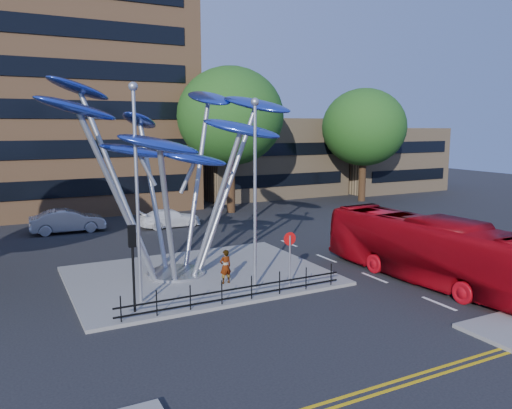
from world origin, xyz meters
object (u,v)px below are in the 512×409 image
leaf_sculpture (170,135)px  pedestrian (225,266)px  parked_car_mid (68,221)px  parked_car_right (170,218)px  tree_right (230,116)px  traffic_light_island (133,250)px  street_lamp_right (255,177)px  tree_far (364,127)px  street_lamp_left (136,175)px  red_bus (427,249)px  no_entry_sign_island (290,249)px

leaf_sculpture → pedestrian: (1.63, -2.55, -5.94)m
parked_car_mid → parked_car_right: bearing=-99.5°
tree_right → parked_car_mid: 15.34m
traffic_light_island → parked_car_mid: bearing=91.1°
street_lamp_right → traffic_light_island: size_ratio=2.42×
tree_right → parked_car_right: 10.47m
tree_right → leaf_sculpture: tree_right is taller
tree_far → leaf_sculpture: 28.53m
tree_right → traffic_light_island: 24.06m
pedestrian → parked_car_mid: 16.41m
parked_car_right → traffic_light_island: bearing=155.9°
street_lamp_left → street_lamp_right: street_lamp_left is taller
street_lamp_right → parked_car_mid: bearing=109.2°
street_lamp_left → red_bus: street_lamp_left is taller
traffic_light_island → no_entry_sign_island: bearing=0.1°
tree_far → street_lamp_right: size_ratio=1.30×
street_lamp_right → parked_car_mid: 18.28m
no_entry_sign_island → street_lamp_left: bearing=171.4°
street_lamp_left → parked_car_right: 16.76m
tree_far → traffic_light_island: size_ratio=3.16×
street_lamp_left → pedestrian: size_ratio=5.60×
traffic_light_island → pedestrian: size_ratio=2.18×
tree_far → no_entry_sign_island: 28.42m
traffic_light_island → tree_far: bearing=35.8°
leaf_sculpture → street_lamp_right: bearing=-55.1°
tree_far → no_entry_sign_island: size_ratio=4.41×
parked_car_mid → parked_car_right: parked_car_mid is taller
red_bus → parked_car_mid: (-13.67, 19.25, -0.75)m
street_lamp_left → pedestrian: 6.04m
leaf_sculpture → parked_car_right: leaf_sculpture is taller
red_bus → pedestrian: red_bus is taller
street_lamp_left → parked_car_mid: size_ratio=1.79×
street_lamp_right → parked_car_right: (1.01, 15.42, -4.45)m
red_bus → tree_right: bearing=87.4°
no_entry_sign_island → parked_car_mid: no_entry_sign_island is taller
street_lamp_left → no_entry_sign_island: 7.47m
tree_right → red_bus: tree_right is taller
parked_car_right → tree_right: bearing=-63.0°
no_entry_sign_island → parked_car_right: 15.95m
leaf_sculpture → red_bus: (10.39, -6.14, -5.32)m
parked_car_mid → street_lamp_left: bearing=-175.3°
tree_far → street_lamp_left: 32.37m
street_lamp_left → tree_far: bearing=34.9°
leaf_sculpture → parked_car_right: (3.58, 11.73, -6.22)m
no_entry_sign_island → red_bus: (6.32, -1.98, -0.26)m
tree_far → parked_car_mid: size_ratio=2.20×
street_lamp_left → red_bus: bearing=-13.0°
street_lamp_left → street_lamp_right: bearing=-5.7°
tree_right → no_entry_sign_island: (-6.00, -19.48, -6.22)m
tree_far → leaf_sculpture: (-24.07, -15.32, -0.23)m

